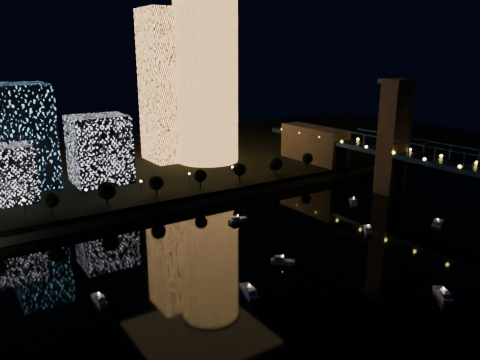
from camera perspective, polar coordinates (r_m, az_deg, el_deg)
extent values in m
plane|color=black|center=(142.63, 16.67, -10.56)|extent=(520.00, 520.00, 0.00)
cube|color=black|center=(266.82, -10.46, 2.47)|extent=(420.00, 160.00, 5.00)
cube|color=#6B5E4C|center=(199.95, -1.49, -1.91)|extent=(420.00, 6.00, 3.00)
cylinder|color=#EA994B|center=(243.92, -4.11, 11.74)|extent=(32.00, 32.00, 81.22)
cube|color=#EA994B|center=(250.20, -8.68, 11.20)|extent=(24.17, 24.17, 76.92)
cube|color=white|center=(214.01, -16.76, 3.62)|extent=(23.90, 20.22, 29.41)
cube|color=#59AFF2|center=(219.04, -24.79, 4.96)|extent=(21.63, 28.12, 43.27)
cube|color=white|center=(200.71, -27.02, 0.73)|extent=(21.82, 19.84, 21.82)
cube|color=#6B5E4C|center=(214.24, 18.19, 4.69)|extent=(11.00, 9.00, 48.00)
cube|color=#6B5E4C|center=(211.39, 18.76, 11.36)|extent=(13.00, 11.00, 2.00)
cube|color=#6B5E4C|center=(249.91, 8.99, 3.78)|extent=(12.00, 40.00, 23.00)
cube|color=#162847|center=(189.81, 26.12, 1.82)|extent=(0.50, 0.50, 7.00)
cube|color=#162847|center=(202.51, 20.33, 3.20)|extent=(0.50, 0.50, 7.00)
cube|color=#162847|center=(217.13, 15.25, 4.38)|extent=(0.50, 0.50, 7.00)
sphere|color=gold|center=(207.73, 18.22, 3.19)|extent=(1.20, 1.20, 1.20)
sphere|color=gold|center=(237.51, 9.71, 5.19)|extent=(1.20, 1.20, 1.20)
cube|color=silver|center=(133.89, 23.50, -12.73)|extent=(6.86, 7.99, 1.20)
cube|color=silver|center=(132.41, 23.73, -12.55)|extent=(3.36, 3.51, 1.00)
sphere|color=white|center=(133.01, 23.59, -11.97)|extent=(0.36, 0.36, 0.36)
cube|color=silver|center=(141.46, 5.21, -9.89)|extent=(6.58, 6.77, 1.20)
cube|color=silver|center=(141.13, 4.79, -9.45)|extent=(3.07, 3.10, 1.00)
sphere|color=white|center=(140.63, 5.23, -9.15)|extent=(0.36, 0.36, 0.36)
cube|color=silver|center=(199.76, 13.65, -2.64)|extent=(7.29, 7.88, 1.20)
cube|color=silver|center=(198.27, 13.70, -2.44)|extent=(3.47, 3.54, 1.00)
sphere|color=white|center=(199.17, 13.68, -2.09)|extent=(0.36, 0.36, 0.36)
cube|color=silver|center=(126.07, -16.76, -13.87)|extent=(2.29, 6.76, 1.20)
cube|color=silver|center=(124.70, -16.65, -13.62)|extent=(1.80, 2.39, 1.00)
sphere|color=white|center=(125.13, -16.83, -13.06)|extent=(0.36, 0.36, 0.36)
cube|color=silver|center=(170.38, 15.34, -5.91)|extent=(6.67, 7.25, 1.20)
cube|color=silver|center=(168.96, 15.42, -5.70)|extent=(3.18, 3.25, 1.00)
sphere|color=white|center=(169.68, 15.39, -5.28)|extent=(0.36, 0.36, 0.36)
cube|color=silver|center=(184.33, 22.91, -4.97)|extent=(9.67, 6.83, 1.20)
cube|color=silver|center=(182.66, 22.89, -4.78)|extent=(4.00, 3.63, 1.00)
sphere|color=white|center=(183.69, 22.98, -4.39)|extent=(0.36, 0.36, 0.36)
cube|color=silver|center=(173.85, -0.26, -4.90)|extent=(7.39, 2.73, 1.20)
cube|color=silver|center=(172.86, -0.55, -4.64)|extent=(2.65, 2.03, 1.00)
sphere|color=white|center=(173.16, -0.26, -4.28)|extent=(0.36, 0.36, 0.36)
cube|color=silver|center=(124.74, 1.16, -13.49)|extent=(4.78, 8.78, 1.20)
cube|color=silver|center=(123.18, 1.36, -13.31)|extent=(2.87, 3.40, 1.00)
sphere|color=white|center=(123.79, 1.16, -12.68)|extent=(0.36, 0.36, 0.36)
cylinder|color=black|center=(178.99, -21.95, -3.29)|extent=(0.70, 0.70, 4.00)
sphere|color=black|center=(177.97, -22.06, -2.22)|extent=(5.87, 5.87, 5.87)
cylinder|color=black|center=(183.56, -15.87, -2.29)|extent=(0.70, 0.70, 4.00)
sphere|color=black|center=(182.57, -15.95, -1.25)|extent=(6.88, 6.88, 6.88)
cylinder|color=black|center=(190.14, -10.15, -1.33)|extent=(0.70, 0.70, 4.00)
sphere|color=black|center=(189.18, -10.20, -0.31)|extent=(6.10, 6.10, 6.10)
cylinder|color=black|center=(198.52, -4.87, -0.43)|extent=(0.70, 0.70, 4.00)
sphere|color=black|center=(197.60, -4.89, 0.55)|extent=(5.62, 5.62, 5.62)
cylinder|color=black|center=(208.48, -0.05, 0.40)|extent=(0.70, 0.70, 4.00)
sphere|color=black|center=(207.61, -0.05, 1.33)|extent=(5.85, 5.85, 5.85)
cylinder|color=black|center=(219.82, 4.29, 1.14)|extent=(0.70, 0.70, 4.00)
sphere|color=black|center=(218.99, 4.31, 2.03)|extent=(6.82, 6.82, 6.82)
cylinder|color=black|center=(232.33, 8.20, 1.80)|extent=(0.70, 0.70, 4.00)
sphere|color=black|center=(231.55, 8.23, 2.64)|extent=(5.29, 5.29, 5.29)
cylinder|color=black|center=(183.29, -24.80, -3.01)|extent=(0.24, 0.24, 5.00)
sphere|color=#FFCC7F|center=(182.50, -24.90, -2.18)|extent=(0.70, 0.70, 0.70)
cylinder|color=black|center=(187.38, -18.19, -1.96)|extent=(0.24, 0.24, 5.00)
sphere|color=#FFCC7F|center=(186.60, -18.26, -1.14)|extent=(0.70, 0.70, 0.70)
cylinder|color=black|center=(193.89, -11.95, -0.95)|extent=(0.24, 0.24, 5.00)
sphere|color=#FFCC7F|center=(193.14, -12.00, -0.15)|extent=(0.70, 0.70, 0.70)
cylinder|color=black|center=(202.59, -6.19, 0.01)|extent=(0.24, 0.24, 5.00)
sphere|color=#FFCC7F|center=(201.88, -6.21, 0.77)|extent=(0.70, 0.70, 0.70)
cylinder|color=black|center=(213.22, -0.95, 0.87)|extent=(0.24, 0.24, 5.00)
sphere|color=#FFCC7F|center=(212.54, -0.95, 1.60)|extent=(0.70, 0.70, 0.70)
cylinder|color=black|center=(225.50, 3.76, 1.64)|extent=(0.24, 0.24, 5.00)
sphere|color=#FFCC7F|center=(224.85, 3.78, 2.34)|extent=(0.70, 0.70, 0.70)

